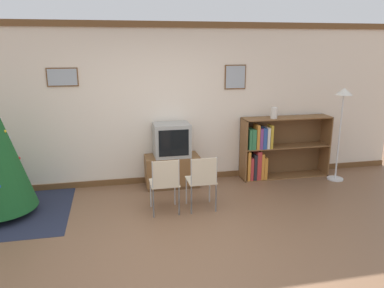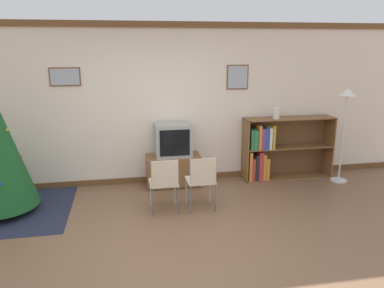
# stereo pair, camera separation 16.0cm
# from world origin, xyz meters

# --- Properties ---
(ground_plane) EXTENTS (24.00, 24.00, 0.00)m
(ground_plane) POSITION_xyz_m (0.00, 0.00, 0.00)
(ground_plane) COLOR brown
(wall_back) EXTENTS (9.06, 0.11, 2.70)m
(wall_back) POSITION_xyz_m (0.00, 2.33, 1.35)
(wall_back) COLOR silver
(wall_back) RESTS_ON ground_plane
(area_rug) EXTENTS (1.91, 1.69, 0.01)m
(area_rug) POSITION_xyz_m (-2.33, 1.44, 0.00)
(area_rug) COLOR #23283D
(area_rug) RESTS_ON ground_plane
(tv_console) EXTENTS (0.90, 0.44, 0.53)m
(tv_console) POSITION_xyz_m (0.24, 2.04, 0.27)
(tv_console) COLOR brown
(tv_console) RESTS_ON ground_plane
(television) EXTENTS (0.59, 0.43, 0.55)m
(television) POSITION_xyz_m (0.24, 2.04, 0.81)
(television) COLOR #9E9E99
(television) RESTS_ON tv_console
(folding_chair_left) EXTENTS (0.40, 0.40, 0.82)m
(folding_chair_left) POSITION_xyz_m (-0.03, 0.98, 0.47)
(folding_chair_left) COLOR beige
(folding_chair_left) RESTS_ON ground_plane
(folding_chair_right) EXTENTS (0.40, 0.40, 0.82)m
(folding_chair_right) POSITION_xyz_m (0.51, 0.98, 0.47)
(folding_chair_right) COLOR beige
(folding_chair_right) RESTS_ON ground_plane
(bookshelf) EXTENTS (1.61, 0.36, 1.10)m
(bookshelf) POSITION_xyz_m (2.03, 2.09, 0.52)
(bookshelf) COLOR brown
(bookshelf) RESTS_ON ground_plane
(vase) EXTENTS (0.12, 0.12, 0.20)m
(vase) POSITION_xyz_m (2.04, 2.04, 1.20)
(vase) COLOR silver
(vase) RESTS_ON bookshelf
(standing_lamp) EXTENTS (0.28, 0.28, 1.64)m
(standing_lamp) POSITION_xyz_m (3.15, 1.73, 1.26)
(standing_lamp) COLOR silver
(standing_lamp) RESTS_ON ground_plane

